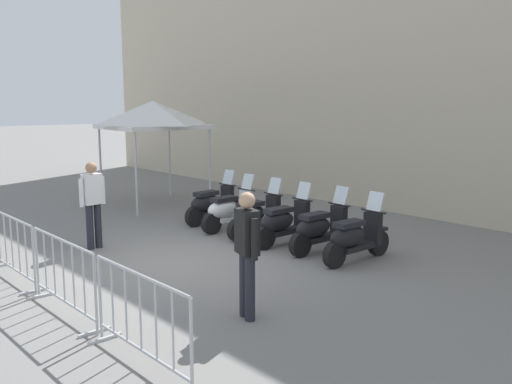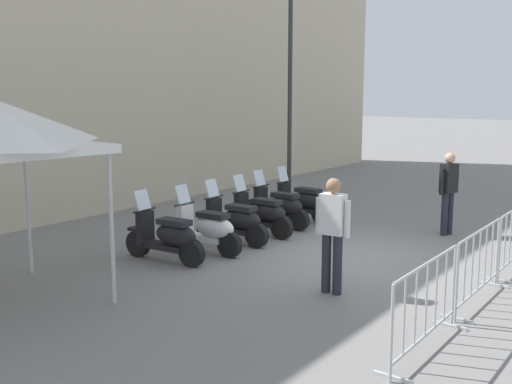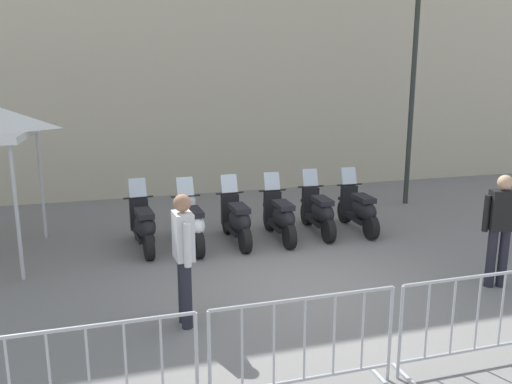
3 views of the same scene
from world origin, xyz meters
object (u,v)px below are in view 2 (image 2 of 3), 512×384
motorcycle_2 (234,221)px  motorcycle_4 (279,207)px  motorcycle_0 (167,237)px  barrier_segment_0 (426,308)px  motorcycle_5 (302,202)px  barrier_segment_1 (479,267)px  officer_near_row_end (448,189)px  street_lamp (290,69)px  officer_mid_plaza (333,229)px  motorcycle_1 (206,229)px  motorcycle_3 (261,214)px

motorcycle_2 → motorcycle_4: 1.73m
motorcycle_0 → barrier_segment_0: size_ratio=0.89×
motorcycle_2 → motorcycle_5: bearing=5.0°
motorcycle_5 → barrier_segment_1: motorcycle_5 is taller
motorcycle_4 → barrier_segment_1: (-1.97, -5.13, 0.07)m
barrier_segment_0 → officer_near_row_end: size_ratio=1.12×
barrier_segment_1 → street_lamp: (4.97, 7.12, 3.07)m
motorcycle_4 → motorcycle_5: bearing=-0.0°
street_lamp → barrier_segment_1: bearing=-124.9°
officer_mid_plaza → motorcycle_4: bearing=48.1°
officer_near_row_end → motorcycle_4: bearing=119.0°
motorcycle_5 → officer_mid_plaza: bearing=-139.2°
motorcycle_5 → officer_near_row_end: size_ratio=1.00×
motorcycle_0 → barrier_segment_0: (-0.55, -5.05, 0.07)m
motorcycle_4 → barrier_segment_1: size_ratio=0.89×
officer_near_row_end → motorcycle_5: bearing=105.4°
barrier_segment_1 → officer_mid_plaza: 2.11m
motorcycle_0 → barrier_segment_1: motorcycle_0 is taller
motorcycle_0 → officer_near_row_end: officer_near_row_end is taller
motorcycle_1 → street_lamp: (5.58, 2.29, 3.14)m
motorcycle_2 → officer_near_row_end: officer_near_row_end is taller
motorcycle_4 → barrier_segment_0: motorcycle_4 is taller
motorcycle_4 → officer_near_row_end: (1.73, -3.12, 0.53)m
motorcycle_5 → street_lamp: size_ratio=0.29×
motorcycle_2 → motorcycle_3: (0.86, 0.04, 0.00)m
motorcycle_1 → motorcycle_4: (2.58, 0.30, 0.00)m
barrier_segment_1 → officer_mid_plaza: (-1.01, 1.80, 0.46)m
motorcycle_4 → barrier_segment_1: bearing=-111.0°
street_lamp → barrier_segment_0: bearing=-134.0°
motorcycle_5 → motorcycle_0: bearing=-177.2°
motorcycle_0 → motorcycle_2: size_ratio=1.00×
motorcycle_0 → motorcycle_2: 1.73m
motorcycle_4 → street_lamp: 4.78m
motorcycle_2 → officer_near_row_end: (3.44, -2.89, 0.53)m
street_lamp → officer_near_row_end: size_ratio=3.46×
motorcycle_1 → barrier_segment_0: bearing=-106.0°
officer_mid_plaza → motorcycle_1: bearing=82.3°
motorcycle_0 → motorcycle_4: size_ratio=1.00×
motorcycle_3 → street_lamp: size_ratio=0.29×
motorcycle_5 → street_lamp: (2.13, 1.99, 3.14)m
motorcycle_0 → officer_near_row_end: bearing=-29.3°
barrier_segment_1 → motorcycle_3: bearing=77.2°
street_lamp → officer_mid_plaza: 8.42m
motorcycle_1 → motorcycle_3: bearing=4.0°
motorcycle_0 → motorcycle_3: size_ratio=1.00×
motorcycle_4 → street_lamp: street_lamp is taller
motorcycle_4 → barrier_segment_1: motorcycle_4 is taller
motorcycle_5 → officer_mid_plaza: 5.12m
motorcycle_3 → motorcycle_4: 0.87m
motorcycle_3 → motorcycle_5: same height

